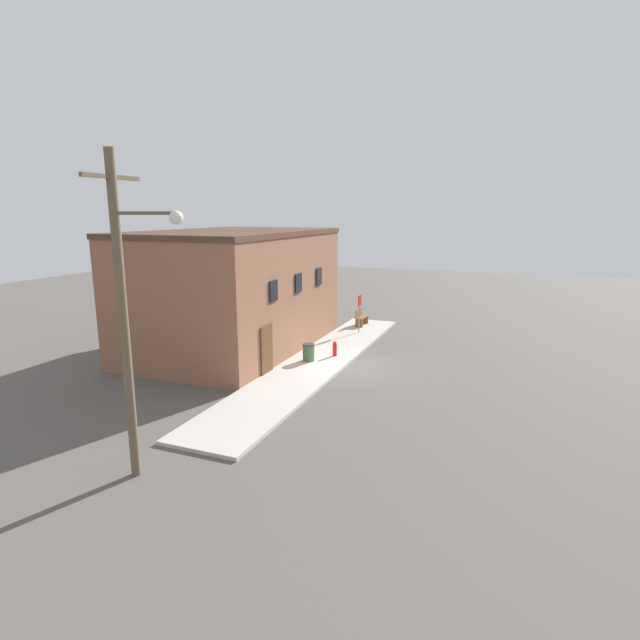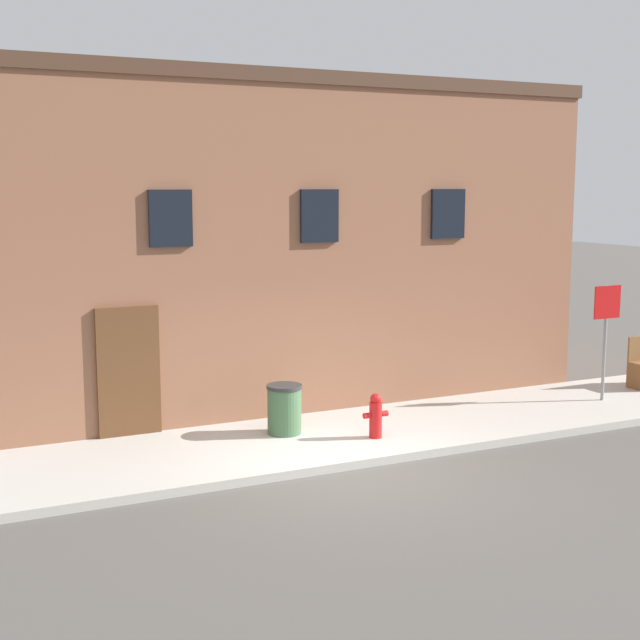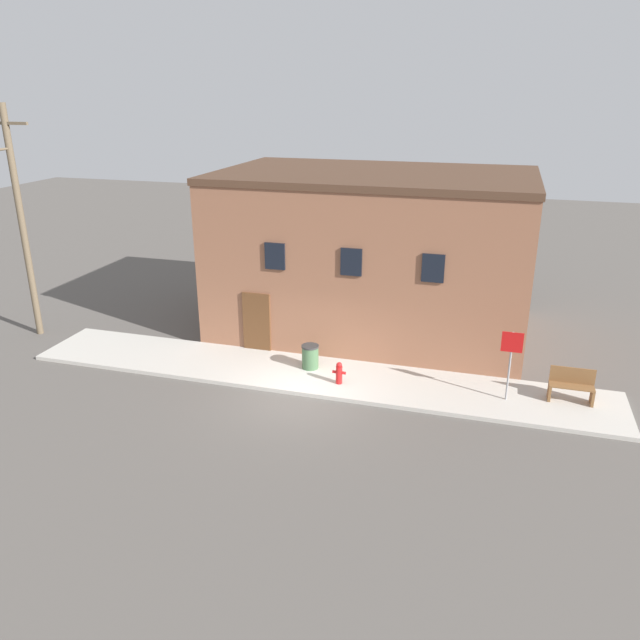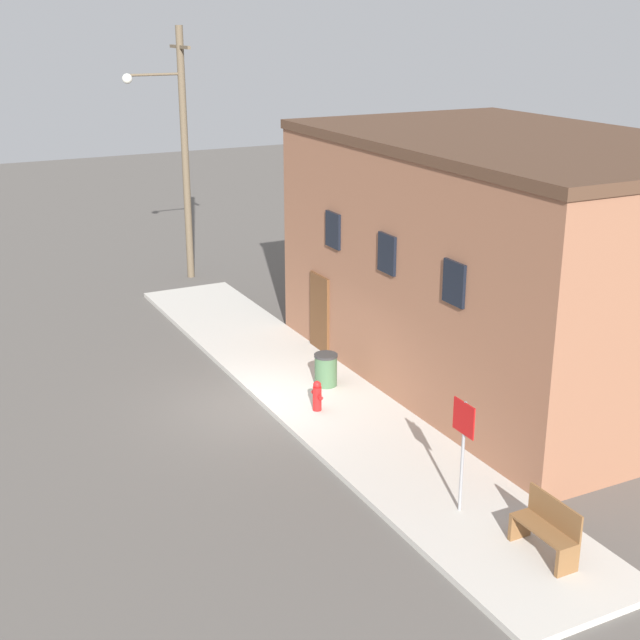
{
  "view_description": "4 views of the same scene",
  "coord_description": "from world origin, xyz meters",
  "px_view_note": "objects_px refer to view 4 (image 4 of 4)",
  "views": [
    {
      "loc": [
        -20.57,
        -6.93,
        6.87
      ],
      "look_at": [
        0.28,
        1.4,
        2.0
      ],
      "focal_mm": 28.0,
      "sensor_mm": 36.0,
      "label": 1
    },
    {
      "loc": [
        -5.67,
        -10.99,
        4.07
      ],
      "look_at": [
        0.28,
        1.4,
        2.0
      ],
      "focal_mm": 50.0,
      "sensor_mm": 36.0,
      "label": 2
    },
    {
      "loc": [
        5.42,
        -16.1,
        8.8
      ],
      "look_at": [
        0.28,
        1.4,
        2.0
      ],
      "focal_mm": 35.0,
      "sensor_mm": 36.0,
      "label": 3
    },
    {
      "loc": [
        17.56,
        -7.41,
        8.67
      ],
      "look_at": [
        0.28,
        1.4,
        2.0
      ],
      "focal_mm": 50.0,
      "sensor_mm": 36.0,
      "label": 4
    }
  ],
  "objects_px": {
    "bench": "(547,530)",
    "trash_bin": "(326,370)",
    "fire_hydrant": "(317,396)",
    "utility_pole": "(181,147)",
    "stop_sign": "(463,436)"
  },
  "relations": [
    {
      "from": "stop_sign",
      "to": "trash_bin",
      "type": "xyz_separation_m",
      "value": [
        -6.23,
        0.49,
        -1.08
      ]
    },
    {
      "from": "stop_sign",
      "to": "bench",
      "type": "xyz_separation_m",
      "value": [
        1.81,
        0.45,
        -1.01
      ]
    },
    {
      "from": "trash_bin",
      "to": "fire_hydrant",
      "type": "bearing_deg",
      "value": -35.1
    },
    {
      "from": "bench",
      "to": "utility_pole",
      "type": "height_order",
      "value": "utility_pole"
    },
    {
      "from": "fire_hydrant",
      "to": "stop_sign",
      "type": "xyz_separation_m",
      "value": [
        5.03,
        0.35,
        1.12
      ]
    },
    {
      "from": "stop_sign",
      "to": "utility_pole",
      "type": "xyz_separation_m",
      "value": [
        -17.16,
        0.72,
        2.89
      ]
    },
    {
      "from": "fire_hydrant",
      "to": "stop_sign",
      "type": "relative_size",
      "value": 0.33
    },
    {
      "from": "trash_bin",
      "to": "utility_pole",
      "type": "relative_size",
      "value": 0.1
    },
    {
      "from": "fire_hydrant",
      "to": "trash_bin",
      "type": "xyz_separation_m",
      "value": [
        -1.2,
        0.85,
        0.05
      ]
    },
    {
      "from": "bench",
      "to": "utility_pole",
      "type": "bearing_deg",
      "value": 179.18
    },
    {
      "from": "stop_sign",
      "to": "fire_hydrant",
      "type": "bearing_deg",
      "value": -175.98
    },
    {
      "from": "fire_hydrant",
      "to": "trash_bin",
      "type": "relative_size",
      "value": 0.9
    },
    {
      "from": "fire_hydrant",
      "to": "utility_pole",
      "type": "height_order",
      "value": "utility_pole"
    },
    {
      "from": "bench",
      "to": "fire_hydrant",
      "type": "bearing_deg",
      "value": -173.27
    },
    {
      "from": "bench",
      "to": "trash_bin",
      "type": "relative_size",
      "value": 1.58
    }
  ]
}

